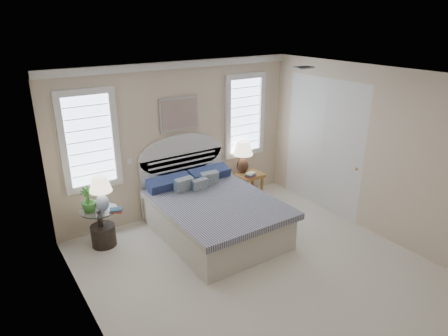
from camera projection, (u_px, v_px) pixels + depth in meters
floor at (267, 276)px, 5.55m from camera, size 4.50×5.00×0.01m
ceiling at (276, 80)px, 4.59m from camera, size 4.50×5.00×0.01m
wall_back at (179, 140)px, 7.02m from camera, size 4.50×0.02×2.70m
wall_left at (94, 238)px, 3.91m from camera, size 0.02×5.00×2.70m
wall_right at (382, 155)px, 6.24m from camera, size 0.02×5.00×2.70m
crown_molding at (177, 65)px, 6.52m from camera, size 4.50×0.08×0.12m
hvac_vent at (303, 67)px, 5.84m from camera, size 0.30×0.20×0.02m
switch_plate at (129, 161)px, 6.59m from camera, size 0.08×0.01×0.12m
window_left at (89, 141)px, 6.11m from camera, size 0.90×0.06×1.60m
window_right at (244, 116)px, 7.64m from camera, size 0.90×0.06×1.60m
painting at (179, 114)px, 6.82m from camera, size 0.74×0.04×0.58m
closet_door at (323, 145)px, 7.21m from camera, size 0.02×1.80×2.40m
bed at (211, 211)px, 6.55m from camera, size 1.72×2.28×1.47m
side_table_left at (100, 224)px, 6.16m from camera, size 0.56×0.56×0.63m
nightstand_right at (249, 181)px, 7.76m from camera, size 0.50×0.40×0.53m
floor_pot at (104, 235)px, 6.24m from camera, size 0.50×0.50×0.34m
lamp_left at (101, 190)px, 5.93m from camera, size 0.40×0.40×0.55m
lamp_right at (243, 153)px, 7.66m from camera, size 0.40×0.40×0.63m
potted_plant at (88, 200)px, 5.93m from camera, size 0.29×0.29×0.39m
books_left at (116, 210)px, 5.99m from camera, size 0.22×0.19×0.05m
books_right at (251, 175)px, 7.56m from camera, size 0.23×0.20×0.08m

